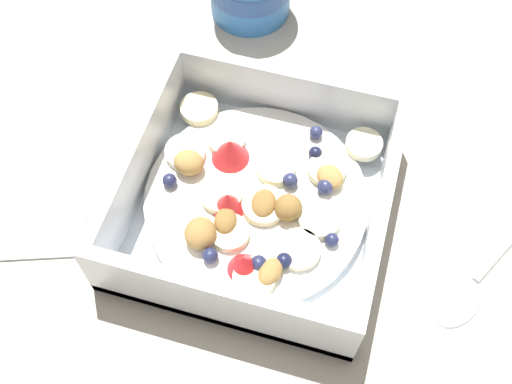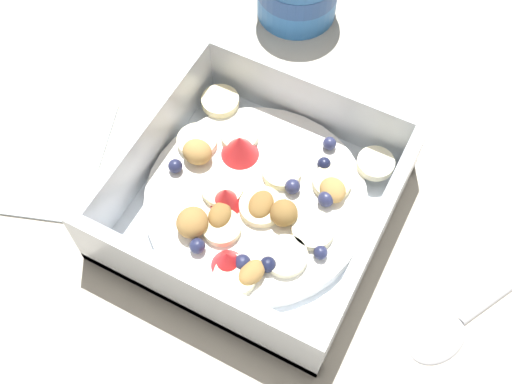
# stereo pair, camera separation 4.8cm
# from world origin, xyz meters

# --- Properties ---
(ground_plane) EXTENTS (2.40, 2.40, 0.00)m
(ground_plane) POSITION_xyz_m (0.00, 0.00, 0.00)
(ground_plane) COLOR beige
(fruit_bowl) EXTENTS (0.20, 0.20, 0.06)m
(fruit_bowl) POSITION_xyz_m (-0.01, 0.01, 0.02)
(fruit_bowl) COLOR white
(fruit_bowl) RESTS_ON ground
(spoon) EXTENTS (0.10, 0.16, 0.01)m
(spoon) POSITION_xyz_m (0.17, -0.00, 0.00)
(spoon) COLOR silver
(spoon) RESTS_ON ground
(folded_napkin) EXTENTS (0.15, 0.15, 0.01)m
(folded_napkin) POSITION_xyz_m (-0.20, -0.03, 0.00)
(folded_napkin) COLOR silver
(folded_napkin) RESTS_ON ground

